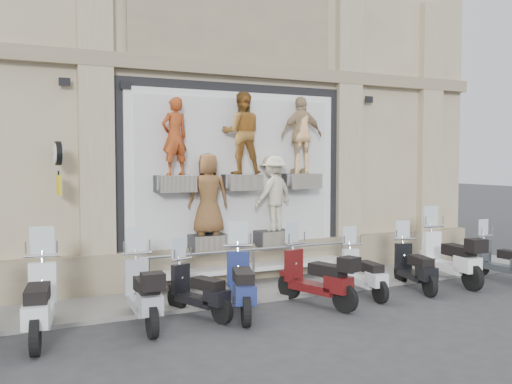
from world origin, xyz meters
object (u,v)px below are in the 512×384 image
guard_rail (254,270)px  scooter_e (241,270)px  scooter_j (503,251)px  scooter_h (415,257)px  scooter_f (316,265)px  scooter_g (363,263)px  scooter_d (198,279)px  scooter_b (39,286)px  clock_sign_bracket (58,161)px  scooter_c (143,279)px  scooter_i (449,246)px

guard_rail → scooter_e: (-1.03, -1.59, 0.36)m
scooter_j → scooter_h: bearing=171.8°
scooter_h → scooter_f: bearing=-162.1°
guard_rail → scooter_h: scooter_h is taller
scooter_f → scooter_g: bearing=-7.3°
scooter_d → scooter_b: bearing=162.5°
scooter_f → scooter_j: (5.11, -0.06, -0.10)m
scooter_e → clock_sign_bracket: bearing=163.5°
guard_rail → scooter_j: size_ratio=2.95×
scooter_b → scooter_c: 1.65m
scooter_i → scooter_j: size_ratio=1.24×
scooter_j → scooter_c: bearing=175.2°
scooter_e → scooter_h: scooter_e is taller
scooter_d → scooter_h: scooter_h is taller
scooter_d → scooter_j: 7.44m
scooter_d → scooter_f: bearing=-26.0°
clock_sign_bracket → scooter_d: (2.12, -1.84, -2.11)m
scooter_h → scooter_j: 2.49m
clock_sign_bracket → scooter_e: 4.04m
clock_sign_bracket → scooter_c: 2.98m
clock_sign_bracket → scooter_h: (7.07, -1.94, -2.07)m
scooter_e → scooter_d: bearing=-177.3°
scooter_g → scooter_h: 1.34m
scooter_f → scooter_i: scooter_i is taller
scooter_g → clock_sign_bracket: bearing=167.3°
scooter_g → scooter_i: (2.49, 0.09, 0.16)m
scooter_h → scooter_j: scooter_h is taller
scooter_b → scooter_g: 6.31m
scooter_f → scooter_h: 2.63m
scooter_g → scooter_c: bearing=-174.0°
scooter_j → clock_sign_bracket: bearing=164.0°
scooter_e → scooter_f: 1.58m
clock_sign_bracket → scooter_c: size_ratio=0.51×
clock_sign_bracket → scooter_b: size_ratio=0.48×
scooter_c → scooter_i: 7.14m
scooter_c → scooter_h: size_ratio=1.11×
scooter_c → scooter_j: scooter_c is taller
scooter_b → scooter_c: size_ratio=1.06×
clock_sign_bracket → scooter_h: bearing=-15.4°
scooter_h → scooter_j: (2.48, -0.21, -0.03)m
clock_sign_bracket → scooter_e: bearing=-35.7°
scooter_b → scooter_d: bearing=12.6°
scooter_g → scooter_b: bearing=-174.1°
scooter_b → scooter_f: bearing=8.6°
scooter_b → scooter_g: size_ratio=1.23×
scooter_f → scooter_g: (1.29, 0.21, -0.10)m
guard_rail → scooter_b: scooter_b is taller
scooter_b → scooter_e: scooter_b is taller
clock_sign_bracket → scooter_i: 8.63m
scooter_c → scooter_d: (1.04, 0.09, -0.12)m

